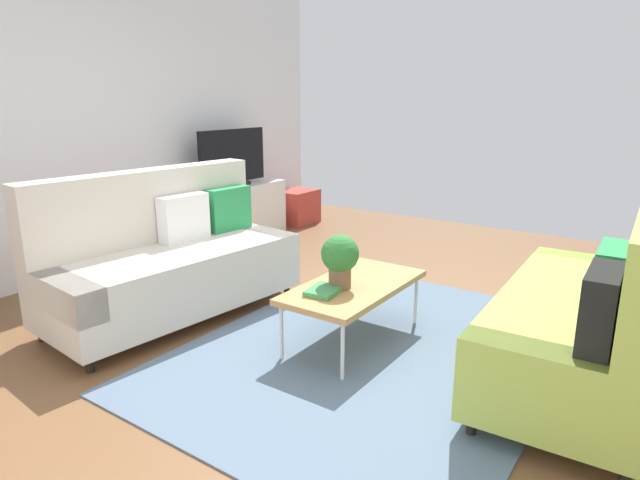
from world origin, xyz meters
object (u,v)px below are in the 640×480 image
at_px(couch_green, 593,314).
at_px(bottle_0, 222,181).
at_px(vase_1, 203,183).
at_px(tv, 233,158).
at_px(potted_plant, 340,258).
at_px(tv_console, 234,213).
at_px(vase_0, 191,186).
at_px(bottle_1, 228,177).
at_px(storage_trunk, 298,207).
at_px(couch_beige, 169,258).
at_px(coffee_table, 354,288).
at_px(table_book_0, 324,291).

distance_m(couch_green, bottle_0, 4.11).
bearing_deg(couch_green, bottle_0, 72.68).
bearing_deg(vase_1, tv, -9.89).
distance_m(potted_plant, bottle_0, 2.90).
relative_size(tv_console, bottle_0, 8.42).
distance_m(tv, vase_1, 0.47).
distance_m(tv_console, vase_0, 0.70).
height_order(couch_green, bottle_1, couch_green).
relative_size(storage_trunk, bottle_1, 2.33).
bearing_deg(bottle_0, couch_beige, -146.62).
distance_m(couch_green, tv, 4.21).
distance_m(coffee_table, bottle_0, 2.89).
bearing_deg(vase_1, couch_beige, -141.29).
distance_m(tv, vase_0, 0.63).
height_order(tv_console, potted_plant, potted_plant).
distance_m(storage_trunk, table_book_0, 3.79).
relative_size(bottle_0, bottle_1, 0.74).
relative_size(tv_console, vase_0, 10.40).
distance_m(couch_beige, coffee_table, 1.47).
bearing_deg(vase_0, table_book_0, -115.56).
xyz_separation_m(tv_console, tv, (-0.00, -0.02, 0.63)).
bearing_deg(tv_console, table_book_0, -125.68).
relative_size(table_book_0, bottle_0, 1.44).
height_order(coffee_table, tv_console, tv_console).
relative_size(table_book_0, vase_1, 1.51).
relative_size(tv_console, bottle_1, 6.26).
bearing_deg(vase_0, coffee_table, -110.05).
height_order(couch_green, tv, tv).
xyz_separation_m(tv_console, table_book_0, (-1.81, -2.52, 0.12)).
xyz_separation_m(tv, table_book_0, (-1.81, -2.50, -0.52)).
height_order(tv_console, bottle_0, bottle_0).
bearing_deg(vase_1, coffee_table, -113.41).
height_order(couch_green, coffee_table, couch_green).
distance_m(storage_trunk, potted_plant, 3.71).
relative_size(couch_beige, table_book_0, 8.22).
height_order(potted_plant, vase_1, vase_1).
relative_size(tv_console, vase_1, 8.82).
bearing_deg(potted_plant, bottle_0, 59.95).
relative_size(couch_beige, bottle_0, 11.87).
bearing_deg(storage_trunk, bottle_1, 177.17).
distance_m(tv_console, tv, 0.63).
xyz_separation_m(couch_beige, vase_0, (1.34, 1.21, 0.26)).
height_order(storage_trunk, bottle_1, bottle_1).
bearing_deg(bottle_1, vase_1, 162.73).
xyz_separation_m(couch_beige, storage_trunk, (3.02, 1.06, -0.23)).
relative_size(potted_plant, table_book_0, 1.50).
xyz_separation_m(storage_trunk, bottle_0, (-1.31, 0.06, 0.50)).
relative_size(couch_beige, bottle_1, 8.82).
bearing_deg(couch_green, potted_plant, 102.90).
bearing_deg(bottle_0, vase_0, 166.32).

